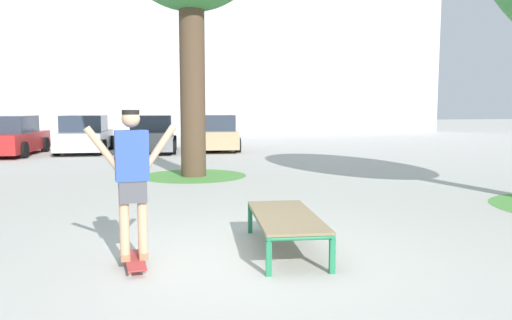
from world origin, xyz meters
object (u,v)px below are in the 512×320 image
Objects in this scene: car_tan at (215,134)px; skate_box at (286,218)px; car_red at (11,137)px; car_silver at (85,135)px; skater at (132,174)px; skateboard at (135,261)px; car_grey at (152,135)px.

skate_box is at bearing -96.30° from car_tan.
car_red is 1.01× the size of car_silver.
skater reaches higher than car_silver.
skate_box is 15.54m from car_silver.
skateboard is 15.43m from car_silver.
car_red and car_tan have the same top height.
skate_box is 1.17× the size of skater.
car_red is at bearing 113.28° from skate_box.
car_red is 1.00× the size of car_tan.
car_tan is at bearing 2.55° from car_red.
car_silver reaches higher than skate_box.
skateboard is 0.99m from skater.
car_tan reaches higher than skateboard.
skate_box is 0.46× the size of car_grey.
skater is at bearing -73.42° from car_red.
skate_box is 1.99m from skater.
skateboard is (-1.86, -0.21, -0.34)m from skate_box.
car_red is 7.91m from car_tan.
skateboard is 15.52m from car_tan.
car_grey is at bearing 86.63° from skateboard.
car_tan is at bearing 76.93° from skater.
car_tan is (3.51, 15.11, 0.61)m from skateboard.
skater is 0.39× the size of car_red.
skateboard is at bearing -173.49° from skate_box.
skateboard is at bearing -93.37° from car_grey.
car_silver is 5.27m from car_tan.
car_grey is at bearing 93.86° from skate_box.
car_grey is at bearing -9.84° from car_silver.
skate_box is 1.91m from skateboard.
skateboard is 0.19× the size of car_grey.
car_red and car_silver have the same top height.
car_red is 2.70m from car_silver.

